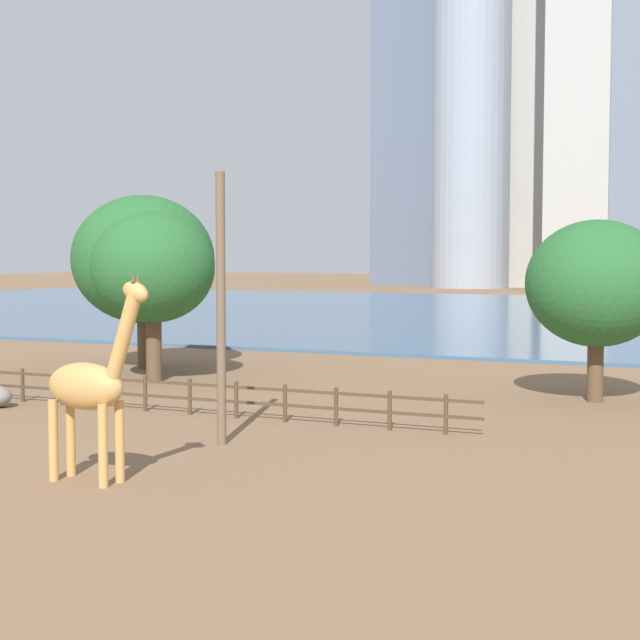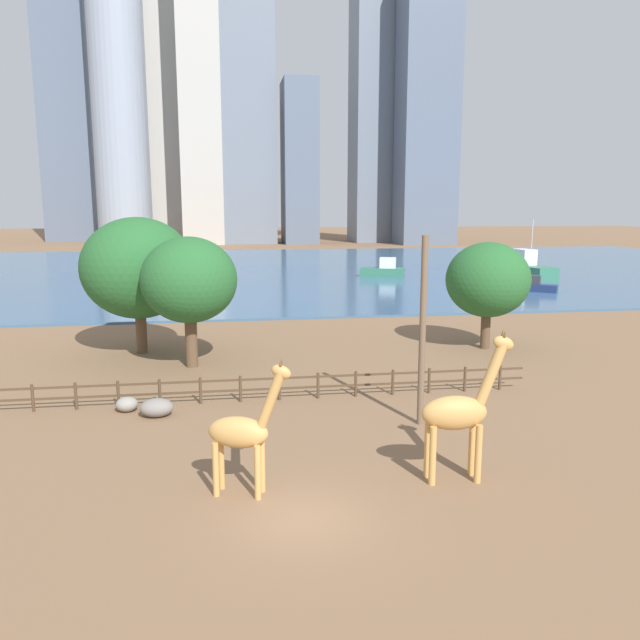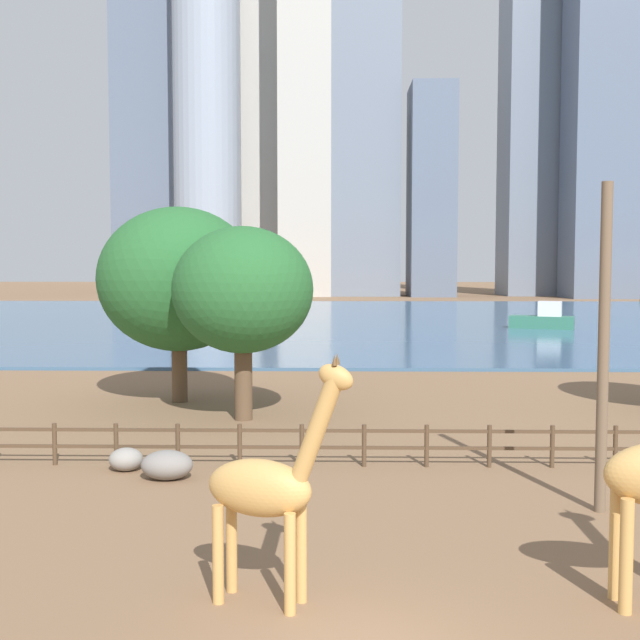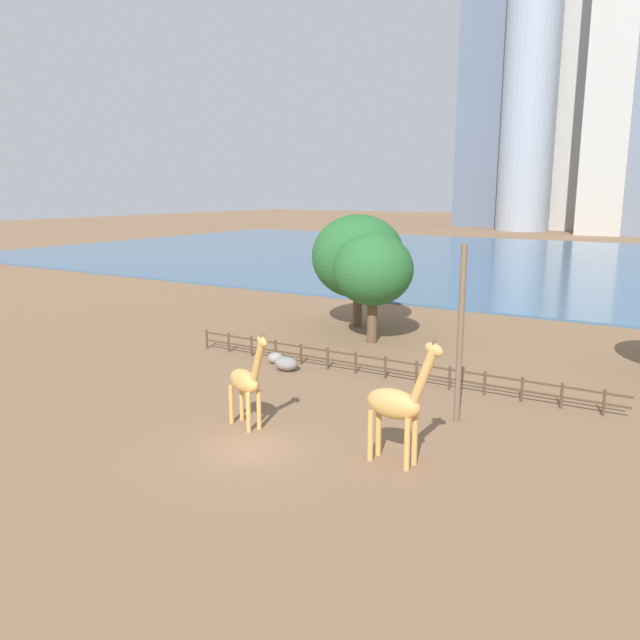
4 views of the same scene
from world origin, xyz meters
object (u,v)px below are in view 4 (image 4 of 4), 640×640
Objects in this scene: giraffe_companion at (246,381)px; tree_right_tall at (358,257)px; utility_pole at (460,335)px; boulder_by_pole at (276,358)px; giraffe_tall at (397,404)px; tree_center_broad at (373,270)px; boulder_near_fence at (286,364)px.

tree_right_tall is (-5.84, 21.49, 3.36)m from giraffe_companion.
utility_pole is 8.05× the size of boulder_by_pole.
tree_center_broad is at bearing 122.58° from giraffe_tall.
boulder_by_pole is (-12.92, 3.72, -3.76)m from utility_pole.
giraffe_tall is 0.64× the size of utility_pole.
boulder_near_fence is 14.23m from tree_right_tall.
boulder_by_pole is at bearing -86.40° from tree_right_tall.
giraffe_companion is at bearing -61.52° from boulder_by_pole.
boulder_near_fence is (-10.99, 8.40, -2.03)m from giraffe_tall.
boulder_by_pole is (-1.44, 0.96, -0.08)m from boulder_near_fence.
boulder_near_fence is (-11.48, 2.76, -3.68)m from utility_pole.
tree_right_tall reaches higher than utility_pole.
giraffe_companion is 10.80m from boulder_by_pole.
utility_pole is 13.96m from boulder_by_pole.
tree_center_broad is (1.17, 8.95, 4.73)m from boulder_near_fence.
giraffe_tall is 0.69× the size of tree_center_broad.
tree_right_tall is (-2.21, 13.10, 5.10)m from boulder_near_fence.
utility_pole reaches higher than boulder_by_pole.
utility_pole is at bearing -49.19° from tree_right_tall.
boulder_by_pole is (-12.44, 9.36, -2.10)m from giraffe_tall.
tree_right_tall is at bearing 130.81° from utility_pole.
boulder_by_pole is 0.13× the size of tree_center_broad.
boulder_by_pole is at bearing 146.39° from boulder_near_fence.
giraffe_tall is 13.99m from boulder_near_fence.
tree_right_tall reaches higher than tree_center_broad.
boulder_near_fence is at bearing -97.42° from tree_center_broad.
giraffe_tall is 1.14× the size of giraffe_companion.
boulder_by_pole is (-5.08, 9.36, -1.81)m from giraffe_companion.
giraffe_tall reaches higher than boulder_by_pole.
utility_pole is at bearing -48.63° from tree_center_broad.
giraffe_companion reaches higher than boulder_near_fence.
tree_right_tall is (-13.20, 21.50, 3.07)m from giraffe_tall.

